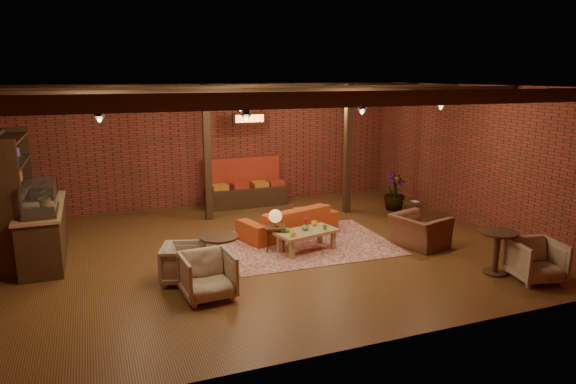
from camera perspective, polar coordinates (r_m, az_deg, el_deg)
name	(u,v)px	position (r m, az deg, el deg)	size (l,w,h in m)	color
floor	(268,249)	(10.34, -2.25, -6.38)	(10.00, 10.00, 0.00)	#432310
ceiling	(266,86)	(9.76, -2.42, 11.65)	(10.00, 8.00, 0.02)	black
wall_back	(218,145)	(13.72, -7.78, 5.20)	(10.00, 0.02, 3.20)	brown
wall_front	(373,226)	(6.37, 9.45, -3.80)	(10.00, 0.02, 3.20)	brown
wall_right	(475,156)	(12.45, 20.05, 3.75)	(0.02, 8.00, 3.20)	brown
ceiling_beams	(266,93)	(9.76, -2.41, 10.95)	(9.80, 6.40, 0.22)	black
ceiling_pipe	(243,101)	(11.30, -5.06, 10.00)	(0.12, 0.12, 9.60)	black
post_left	(207,154)	(12.24, -8.97, 4.23)	(0.16, 0.16, 3.20)	black
post_right	(348,150)	(12.84, 6.66, 4.70)	(0.16, 0.16, 3.20)	black
service_counter	(42,218)	(10.60, -25.66, -2.66)	(0.80, 2.50, 1.60)	black
plant_counter	(46,194)	(10.70, -25.27, -0.18)	(0.35, 0.39, 0.30)	#337F33
shelving_hutch	(16,198)	(10.65, -27.97, -0.61)	(0.52, 2.00, 2.40)	black
banquette	(246,187)	(13.64, -4.74, 0.53)	(2.10, 0.70, 1.00)	#A82E1C
service_sign	(249,118)	(12.93, -4.32, 8.16)	(0.86, 0.06, 0.30)	#FF6019
ceiling_spotlights	(267,105)	(9.77, -2.40, 9.66)	(6.40, 4.40, 0.28)	black
rug	(306,244)	(10.64, 1.98, -5.77)	(3.41, 2.61, 0.01)	maroon
sofa	(289,221)	(11.15, 0.07, -3.21)	(2.18, 0.85, 0.64)	#B74219
coffee_table	(306,233)	(10.13, 2.00, -4.57)	(1.32, 0.87, 0.67)	#9F754A
side_table_lamp	(275,219)	(10.10, -1.42, -3.06)	(0.51, 0.51, 0.83)	black
round_table_left	(219,248)	(9.03, -7.63, -6.23)	(0.66, 0.66, 0.69)	black
armchair_a	(184,261)	(8.84, -11.51, -7.57)	(0.70, 0.65, 0.72)	beige
armchair_b	(208,273)	(8.16, -8.92, -8.93)	(0.77, 0.72, 0.79)	beige
armchair_right	(420,226)	(10.71, 14.45, -3.63)	(1.01, 0.65, 0.88)	brown
side_table_book	(413,203)	(12.61, 13.67, -1.25)	(0.51, 0.51, 0.46)	black
round_table_right	(497,246)	(9.65, 22.20, -5.54)	(0.66, 0.66, 0.78)	black
armchair_far	(537,258)	(9.67, 25.90, -6.66)	(0.76, 0.71, 0.78)	beige
plant_tall	(396,155)	(13.26, 11.93, 4.03)	(1.60, 1.60, 2.86)	#4C7F4C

